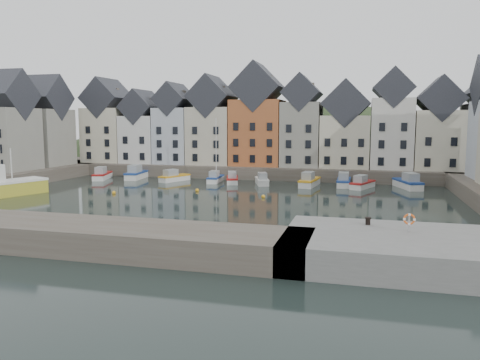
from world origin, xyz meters
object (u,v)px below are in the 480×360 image
(boat_d, at_px, (215,178))
(mooring_bollard, at_px, (368,221))
(boat_a, at_px, (102,175))
(life_ring_post, at_px, (409,220))

(boat_d, distance_m, mooring_bollard, 42.19)
(boat_a, bearing_deg, mooring_bollard, -54.70)
(life_ring_post, bearing_deg, boat_d, 125.24)
(boat_a, relative_size, boat_d, 0.62)
(life_ring_post, bearing_deg, mooring_bollard, 149.10)
(boat_d, xyz_separation_m, mooring_bollard, (23.26, -35.16, 1.64))
(boat_d, relative_size, mooring_bollard, 18.52)
(boat_a, relative_size, life_ring_post, 4.99)
(boat_a, xyz_separation_m, life_ring_post, (45.49, -35.52, 2.15))
(boat_a, height_order, boat_d, boat_d)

